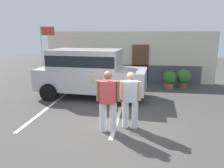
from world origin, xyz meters
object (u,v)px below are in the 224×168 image
object	(u,v)px
flag_pole	(45,44)
potted_plant_by_porch	(169,79)
parked_suv	(89,71)
tennis_player_man	(108,101)
tennis_player_woman	(130,100)
potted_plant_secondary	(183,78)

from	to	relation	value
flag_pole	potted_plant_by_porch	bearing A→B (deg)	-3.19
parked_suv	potted_plant_by_porch	world-z (taller)	parked_suv
potted_plant_by_porch	flag_pole	size ratio (longest dim) A/B	0.28
tennis_player_man	tennis_player_woman	xyz separation A→B (m)	(0.59, 0.33, -0.05)
tennis_player_man	potted_plant_by_porch	bearing A→B (deg)	-116.60
tennis_player_man	potted_plant_secondary	distance (m)	6.24
tennis_player_man	parked_suv	bearing A→B (deg)	-71.15
potted_plant_secondary	flag_pole	size ratio (longest dim) A/B	0.30
potted_plant_by_porch	potted_plant_secondary	bearing A→B (deg)	16.20
potted_plant_secondary	potted_plant_by_porch	bearing A→B (deg)	-163.80
tennis_player_man	potted_plant_secondary	bearing A→B (deg)	-121.90
tennis_player_woman	potted_plant_secondary	bearing A→B (deg)	-112.60
tennis_player_man	flag_pole	bearing A→B (deg)	-55.45
tennis_player_man	potted_plant_by_porch	size ratio (longest dim) A/B	1.96
parked_suv	tennis_player_man	size ratio (longest dim) A/B	2.73
potted_plant_secondary	flag_pole	bearing A→B (deg)	178.73
parked_suv	potted_plant_by_porch	distance (m)	4.16
flag_pole	tennis_player_woman	bearing A→B (deg)	-46.72
tennis_player_man	flag_pole	distance (m)	7.27
tennis_player_man	flag_pole	world-z (taller)	flag_pole
potted_plant_by_porch	flag_pole	bearing A→B (deg)	176.81
potted_plant_by_porch	flag_pole	xyz separation A→B (m)	(-6.66, 0.37, 1.66)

